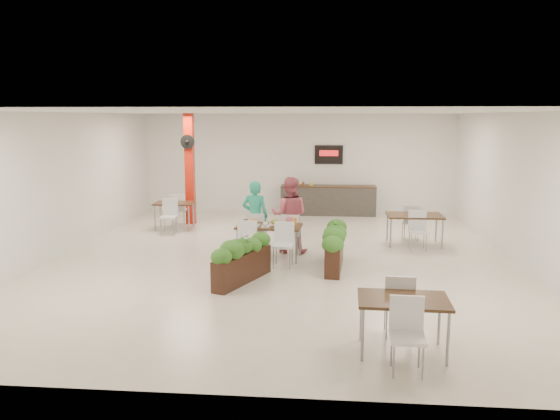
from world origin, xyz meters
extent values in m
plane|color=beige|center=(0.00, 0.00, 0.00)|extent=(12.00, 12.00, 0.00)
cube|color=white|center=(0.00, 6.00, 1.60)|extent=(10.00, 0.10, 3.20)
cube|color=white|center=(0.00, -6.00, 1.60)|extent=(10.00, 0.10, 3.20)
cube|color=white|center=(-5.00, 0.00, 1.60)|extent=(0.10, 12.00, 3.20)
cube|color=white|center=(5.00, 0.00, 1.60)|extent=(0.10, 12.00, 3.20)
cube|color=white|center=(0.00, 0.00, 3.20)|extent=(10.00, 12.00, 0.04)
cube|color=#B41B0C|center=(-3.00, 3.80, 1.60)|extent=(0.25, 0.25, 3.20)
cylinder|color=black|center=(-3.00, 3.62, 2.40)|extent=(0.40, 0.06, 0.40)
sphere|color=black|center=(-3.00, 3.58, 2.40)|extent=(0.12, 0.12, 0.12)
cube|color=#2E2B29|center=(1.00, 5.65, 0.45)|extent=(3.00, 0.60, 0.90)
cube|color=black|center=(1.00, 5.65, 0.92)|extent=(3.00, 0.62, 0.04)
cube|color=black|center=(1.00, 5.96, 1.90)|extent=(0.90, 0.04, 0.60)
cube|color=red|center=(1.00, 5.93, 1.95)|extent=(0.60, 0.02, 0.18)
imported|color=brown|center=(0.20, 5.65, 1.04)|extent=(0.09, 0.09, 0.19)
imported|color=gold|center=(0.45, 5.65, 1.02)|extent=(0.13, 0.13, 0.17)
cube|color=black|center=(-0.29, 0.02, 0.73)|extent=(1.46, 0.90, 0.04)
cylinder|color=gray|center=(-0.95, -0.27, 0.35)|extent=(0.04, 0.04, 0.71)
cylinder|color=gray|center=(0.33, -0.37, 0.35)|extent=(0.04, 0.04, 0.71)
cylinder|color=gray|center=(-0.90, 0.41, 0.35)|extent=(0.04, 0.04, 0.71)
cylinder|color=gray|center=(0.38, 0.31, 0.35)|extent=(0.04, 0.04, 0.71)
cube|color=white|center=(-0.64, 0.65, 0.45)|extent=(0.45, 0.45, 0.05)
cube|color=white|center=(-0.65, 0.46, 0.70)|extent=(0.42, 0.07, 0.45)
cylinder|color=gray|center=(-0.46, 0.80, 0.21)|extent=(0.02, 0.02, 0.43)
cylinder|color=gray|center=(-0.80, 0.83, 0.21)|extent=(0.02, 0.02, 0.43)
cylinder|color=gray|center=(-0.48, 0.47, 0.21)|extent=(0.02, 0.02, 0.43)
cylinder|color=gray|center=(-0.82, 0.49, 0.21)|extent=(0.02, 0.02, 0.43)
cube|color=white|center=(0.16, 0.59, 0.45)|extent=(0.45, 0.45, 0.05)
cube|color=white|center=(0.14, 0.40, 0.70)|extent=(0.42, 0.07, 0.45)
cylinder|color=gray|center=(0.34, 0.75, 0.21)|extent=(0.02, 0.02, 0.43)
cylinder|color=gray|center=(0.00, 0.77, 0.21)|extent=(0.02, 0.02, 0.43)
cylinder|color=gray|center=(0.31, 0.41, 0.21)|extent=(0.02, 0.02, 0.43)
cylinder|color=gray|center=(-0.03, 0.43, 0.21)|extent=(0.02, 0.02, 0.43)
cube|color=white|center=(-0.73, -0.55, 0.45)|extent=(0.45, 0.45, 0.05)
cube|color=white|center=(-0.72, -0.36, 0.70)|extent=(0.42, 0.07, 0.45)
cylinder|color=gray|center=(-0.91, -0.71, 0.21)|extent=(0.02, 0.02, 0.43)
cylinder|color=gray|center=(-0.57, -0.73, 0.21)|extent=(0.02, 0.02, 0.43)
cylinder|color=gray|center=(-0.89, -0.37, 0.21)|extent=(0.02, 0.02, 0.43)
cylinder|color=gray|center=(-0.55, -0.39, 0.21)|extent=(0.02, 0.02, 0.43)
cube|color=white|center=(0.07, -0.61, 0.45)|extent=(0.45, 0.45, 0.05)
cube|color=white|center=(0.08, -0.42, 0.70)|extent=(0.42, 0.07, 0.45)
cylinder|color=gray|center=(-0.11, -0.77, 0.21)|extent=(0.02, 0.02, 0.43)
cylinder|color=gray|center=(0.22, -0.79, 0.21)|extent=(0.02, 0.02, 0.43)
cylinder|color=gray|center=(-0.09, -0.43, 0.21)|extent=(0.02, 0.02, 0.43)
cylinder|color=gray|center=(0.25, -0.45, 0.21)|extent=(0.02, 0.02, 0.43)
cube|color=white|center=(-0.64, -0.05, 0.76)|extent=(0.32, 0.32, 0.01)
ellipsoid|color=#AA602A|center=(-0.64, -0.05, 0.83)|extent=(0.22, 0.22, 0.13)
cube|color=white|center=(-0.18, 0.13, 0.76)|extent=(0.28, 0.28, 0.01)
ellipsoid|color=gold|center=(-0.18, 0.13, 0.82)|extent=(0.18, 0.18, 0.11)
cube|color=white|center=(0.10, -0.13, 0.76)|extent=(0.28, 0.28, 0.01)
ellipsoid|color=#511610|center=(0.10, -0.13, 0.81)|extent=(0.16, 0.16, 0.10)
cube|color=white|center=(-0.35, -0.16, 0.76)|extent=(0.19, 0.19, 0.01)
ellipsoid|color=white|center=(-0.35, -0.16, 0.80)|extent=(0.12, 0.12, 0.07)
cylinder|color=orange|center=(0.27, 0.13, 0.82)|extent=(0.07, 0.07, 0.15)
imported|color=brown|center=(-0.83, 0.16, 0.80)|extent=(0.12, 0.12, 0.10)
imported|color=#27AD8A|center=(-0.69, 0.67, 0.83)|extent=(0.63, 0.44, 1.65)
imported|color=#D45E72|center=(0.11, 0.67, 0.87)|extent=(0.90, 0.72, 1.75)
cube|color=black|center=(-0.61, -1.74, 0.28)|extent=(0.92, 1.68, 0.57)
ellipsoid|color=#245B1A|center=(-0.88, -2.39, 0.69)|extent=(0.40, 0.40, 0.32)
ellipsoid|color=#245B1A|center=(-0.74, -2.06, 0.69)|extent=(0.40, 0.40, 0.32)
ellipsoid|color=#245B1A|center=(-0.61, -1.74, 0.69)|extent=(0.40, 0.40, 0.32)
ellipsoid|color=#245B1A|center=(-0.47, -1.42, 0.69)|extent=(0.40, 0.40, 0.32)
ellipsoid|color=#245B1A|center=(-0.33, -1.10, 0.69)|extent=(0.40, 0.40, 0.32)
imported|color=#245B1A|center=(-0.61, -1.74, 0.75)|extent=(0.33, 0.29, 0.37)
cube|color=black|center=(1.14, -0.58, 0.30)|extent=(0.41, 1.79, 0.59)
ellipsoid|color=#245B1A|center=(1.09, -1.32, 0.71)|extent=(0.40, 0.40, 0.32)
ellipsoid|color=#245B1A|center=(1.12, -0.95, 0.71)|extent=(0.40, 0.40, 0.32)
ellipsoid|color=#245B1A|center=(1.14, -0.58, 0.71)|extent=(0.40, 0.40, 0.32)
ellipsoid|color=#245B1A|center=(1.17, -0.21, 0.71)|extent=(0.40, 0.40, 0.32)
ellipsoid|color=#245B1A|center=(1.19, 0.16, 0.71)|extent=(0.40, 0.40, 0.32)
imported|color=#245B1A|center=(1.14, -0.58, 0.79)|extent=(0.22, 0.22, 0.39)
cube|color=black|center=(-3.27, 3.00, 0.73)|extent=(1.09, 0.75, 0.04)
cylinder|color=gray|center=(-3.73, 2.69, 0.35)|extent=(0.04, 0.04, 0.71)
cylinder|color=gray|center=(-2.79, 2.73, 0.35)|extent=(0.04, 0.04, 0.71)
cylinder|color=gray|center=(-3.75, 3.28, 0.35)|extent=(0.04, 0.04, 0.71)
cylinder|color=gray|center=(-2.81, 3.31, 0.35)|extent=(0.04, 0.04, 0.71)
cube|color=white|center=(-3.30, 3.60, 0.45)|extent=(0.44, 0.44, 0.05)
cube|color=white|center=(-3.29, 3.41, 0.70)|extent=(0.42, 0.06, 0.45)
cylinder|color=gray|center=(-3.13, 3.78, 0.21)|extent=(0.02, 0.02, 0.43)
cylinder|color=gray|center=(-3.47, 3.77, 0.21)|extent=(0.02, 0.02, 0.43)
cylinder|color=gray|center=(-3.12, 3.44, 0.21)|extent=(0.02, 0.02, 0.43)
cylinder|color=gray|center=(-3.46, 3.43, 0.21)|extent=(0.02, 0.02, 0.43)
cube|color=white|center=(-3.25, 2.40, 0.45)|extent=(0.44, 0.44, 0.05)
cube|color=white|center=(-3.26, 2.59, 0.70)|extent=(0.42, 0.06, 0.45)
cylinder|color=gray|center=(-3.41, 2.23, 0.21)|extent=(0.02, 0.02, 0.43)
cylinder|color=gray|center=(-3.07, 2.24, 0.21)|extent=(0.02, 0.02, 0.43)
cylinder|color=gray|center=(-3.43, 2.57, 0.21)|extent=(0.02, 0.02, 0.43)
cylinder|color=gray|center=(-3.09, 2.58, 0.21)|extent=(0.02, 0.02, 0.43)
imported|color=white|center=(-3.27, 3.00, 0.78)|extent=(0.22, 0.22, 0.05)
cube|color=black|center=(3.10, 1.65, 0.73)|extent=(1.33, 0.89, 0.04)
cylinder|color=gray|center=(2.49, 1.27, 0.35)|extent=(0.04, 0.04, 0.71)
cylinder|color=gray|center=(3.70, 1.27, 0.35)|extent=(0.04, 0.04, 0.71)
cylinder|color=gray|center=(2.49, 2.04, 0.35)|extent=(0.04, 0.04, 0.71)
cylinder|color=gray|center=(3.70, 2.04, 0.35)|extent=(0.04, 0.04, 0.71)
cube|color=white|center=(3.10, 2.25, 0.45)|extent=(0.42, 0.42, 0.05)
cube|color=white|center=(3.10, 2.06, 0.70)|extent=(0.42, 0.04, 0.45)
cylinder|color=gray|center=(3.27, 2.42, 0.21)|extent=(0.02, 0.02, 0.43)
cylinder|color=gray|center=(2.93, 2.42, 0.21)|extent=(0.02, 0.02, 0.43)
cylinder|color=gray|center=(3.27, 2.08, 0.21)|extent=(0.02, 0.02, 0.43)
cylinder|color=gray|center=(2.93, 2.08, 0.21)|extent=(0.02, 0.02, 0.43)
cube|color=white|center=(3.10, 1.05, 0.45)|extent=(0.42, 0.42, 0.05)
cube|color=white|center=(3.10, 1.24, 0.70)|extent=(0.42, 0.04, 0.45)
cylinder|color=gray|center=(2.93, 0.88, 0.21)|extent=(0.02, 0.02, 0.43)
cylinder|color=gray|center=(3.27, 0.88, 0.21)|extent=(0.02, 0.02, 0.43)
cylinder|color=gray|center=(2.93, 1.22, 0.21)|extent=(0.02, 0.02, 0.43)
cylinder|color=gray|center=(3.27, 1.22, 0.21)|extent=(0.02, 0.02, 0.43)
imported|color=white|center=(3.10, 1.65, 0.78)|extent=(0.22, 0.22, 0.05)
cube|color=black|center=(1.99, -4.67, 0.73)|extent=(1.21, 0.83, 0.04)
cylinder|color=gray|center=(1.45, -4.99, 0.35)|extent=(0.04, 0.04, 0.71)
cylinder|color=gray|center=(2.51, -5.02, 0.35)|extent=(0.04, 0.04, 0.71)
cylinder|color=gray|center=(1.47, -4.32, 0.35)|extent=(0.04, 0.04, 0.71)
cylinder|color=gray|center=(2.53, -4.35, 0.35)|extent=(0.04, 0.04, 0.71)
cube|color=white|center=(2.01, -4.07, 0.45)|extent=(0.43, 0.43, 0.05)
cube|color=white|center=(2.00, -4.26, 0.70)|extent=(0.42, 0.05, 0.45)
cylinder|color=gray|center=(2.19, -3.90, 0.21)|extent=(0.02, 0.02, 0.43)
cylinder|color=gray|center=(1.85, -3.89, 0.21)|extent=(0.02, 0.02, 0.43)
cylinder|color=gray|center=(2.18, -4.24, 0.21)|extent=(0.02, 0.02, 0.43)
cylinder|color=gray|center=(1.84, -4.23, 0.21)|extent=(0.02, 0.02, 0.43)
cube|color=white|center=(1.97, -5.27, 0.45)|extent=(0.43, 0.43, 0.05)
cube|color=white|center=(1.98, -5.08, 0.70)|extent=(0.42, 0.05, 0.45)
cylinder|color=gray|center=(1.80, -5.43, 0.21)|extent=(0.02, 0.02, 0.43)
cylinder|color=gray|center=(2.14, -5.44, 0.21)|extent=(0.02, 0.02, 0.43)
cylinder|color=gray|center=(1.81, -5.09, 0.21)|extent=(0.02, 0.02, 0.43)
cylinder|color=gray|center=(2.15, -5.10, 0.21)|extent=(0.02, 0.02, 0.43)
camera|label=1|loc=(0.98, -11.63, 3.10)|focal=35.00mm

